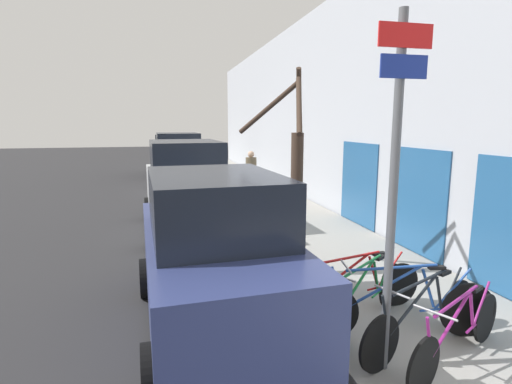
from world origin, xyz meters
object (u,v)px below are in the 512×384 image
at_px(parked_car_3, 172,157).
at_px(bicycle_1, 423,317).
at_px(signpost, 394,183).
at_px(bicycle_2, 400,307).
at_px(bicycle_0, 458,335).
at_px(pedestrian_near, 251,172).
at_px(parked_car_2, 178,166).
at_px(bicycle_4, 353,289).
at_px(parked_car_0, 214,260).
at_px(parked_car_1, 186,190).
at_px(bicycle_3, 364,299).
at_px(street_tree, 295,185).

bearing_deg(parked_car_3, bicycle_1, -81.75).
bearing_deg(signpost, bicycle_1, 21.47).
bearing_deg(bicycle_2, bicycle_0, -144.52).
bearing_deg(bicycle_1, bicycle_0, 178.24).
xyz_separation_m(signpost, pedestrian_near, (0.83, 9.98, -1.07)).
bearing_deg(bicycle_1, pedestrian_near, -23.21).
height_order(signpost, parked_car_2, signpost).
distance_m(bicycle_0, pedestrian_near, 10.14).
bearing_deg(bicycle_4, signpost, 160.61).
height_order(parked_car_0, parked_car_1, parked_car_1).
bearing_deg(parked_car_1, parked_car_0, -92.41).
bearing_deg(parked_car_3, pedestrian_near, -73.36).
bearing_deg(bicycle_1, parked_car_0, 38.63).
bearing_deg(bicycle_3, parked_car_0, 37.26).
bearing_deg(parked_car_2, parked_car_1, -91.92).
bearing_deg(bicycle_4, parked_car_0, 72.53).
relative_size(signpost, street_tree, 1.05).
relative_size(signpost, parked_car_1, 0.78).
xyz_separation_m(bicycle_4, parked_car_1, (-1.90, 5.69, 0.56)).
bearing_deg(bicycle_1, signpost, 89.23).
distance_m(bicycle_3, bicycle_4, 0.34).
distance_m(bicycle_3, parked_car_2, 12.25).
distance_m(bicycle_1, parked_car_0, 2.69).
bearing_deg(bicycle_3, parked_car_3, -27.26).
xyz_separation_m(bicycle_0, pedestrian_near, (0.01, 10.12, 0.63)).
height_order(signpost, parked_car_0, signpost).
distance_m(bicycle_3, pedestrian_near, 9.14).
height_order(signpost, pedestrian_near, signpost).
relative_size(parked_car_3, street_tree, 1.26).
distance_m(bicycle_4, pedestrian_near, 8.80).
height_order(bicycle_1, parked_car_0, parked_car_0).
height_order(bicycle_2, street_tree, street_tree).
bearing_deg(parked_car_1, pedestrian_near, 48.59).
xyz_separation_m(bicycle_4, parked_car_0, (-1.90, 0.33, 0.47)).
bearing_deg(bicycle_3, bicycle_0, 176.95).
xyz_separation_m(bicycle_4, street_tree, (-0.31, 1.64, 1.22)).
distance_m(bicycle_3, parked_car_1, 6.35).
bearing_deg(pedestrian_near, bicycle_4, 75.75).
bearing_deg(bicycle_3, bicycle_4, -37.77).
xyz_separation_m(parked_car_3, street_tree, (1.52, -15.92, 0.74)).
bearing_deg(bicycle_0, pedestrian_near, -26.47).
bearing_deg(parked_car_2, bicycle_4, -82.21).
xyz_separation_m(parked_car_0, pedestrian_near, (2.48, 8.43, 0.14)).
height_order(signpost, bicycle_2, signpost).
relative_size(bicycle_1, parked_car_1, 0.44).
xyz_separation_m(bicycle_1, pedestrian_near, (0.17, 9.71, 0.61)).
bearing_deg(bicycle_0, street_tree, -10.16).
distance_m(bicycle_2, bicycle_4, 0.75).
distance_m(parked_car_1, parked_car_2, 6.07).
distance_m(parked_car_1, street_tree, 4.41).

